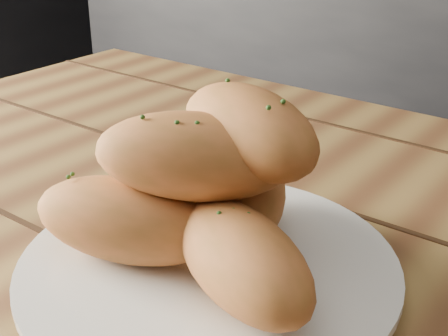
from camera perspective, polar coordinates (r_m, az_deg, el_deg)
plate at (r=0.50m, az=-1.41°, el=-9.18°), size 0.30×0.30×0.02m
bread_rolls at (r=0.47m, az=-1.41°, el=-2.28°), size 0.27×0.22×0.14m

